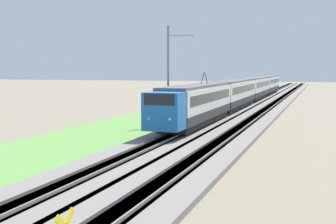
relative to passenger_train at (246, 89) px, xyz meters
name	(u,v)px	position (x,y,z in m)	size (l,w,h in m)	color
ballast_main	(226,113)	(-15.21, 0.00, -2.24)	(240.00, 4.40, 0.30)	slate
ballast_adjacent	(260,114)	(-15.21, -4.04, -2.24)	(240.00, 4.40, 0.30)	slate
track_main	(226,113)	(-15.21, 0.00, -2.23)	(240.00, 1.57, 0.45)	#4C4238
track_adjacent	(260,114)	(-15.21, -4.04, -2.23)	(240.00, 1.57, 0.45)	#4C4238
grass_verge	(184,113)	(-15.21, 5.22, -2.33)	(240.00, 10.76, 0.12)	#5B8E42
passenger_train	(246,89)	(0.00, 0.00, 0.00)	(78.32, 2.88, 5.10)	blue
catenary_mast_mid	(169,75)	(-28.83, 2.78, 2.47)	(0.22, 2.56, 9.43)	slate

